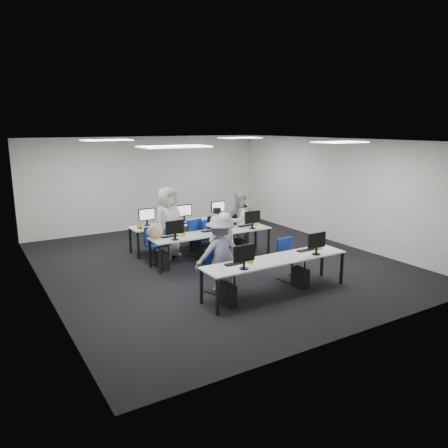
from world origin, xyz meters
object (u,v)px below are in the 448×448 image
student_1 (239,221)px  chair_7 (226,237)px  chair_6 (202,241)px  student_2 (168,222)px  desk_mid (212,234)px  chair_5 (160,250)px  chair_3 (199,245)px  chair_2 (156,252)px  student_3 (242,220)px  desk_front (276,261)px  chair_1 (290,267)px  photographer (220,253)px  chair_4 (232,239)px  chair_0 (220,279)px  student_0 (223,252)px

student_1 → chair_7: bearing=-93.6°
chair_7 → student_1: 0.68m
chair_6 → student_2: size_ratio=0.50×
desk_mid → chair_5: (-1.11, 0.72, -0.42)m
desk_mid → chair_3: 0.66m
chair_3 → chair_6: bearing=41.3°
chair_6 → chair_3: bearing=-149.3°
chair_2 → student_3: 2.66m
chair_5 → chair_7: size_ratio=0.90×
desk_front → desk_mid: size_ratio=1.00×
desk_front → student_1: size_ratio=1.97×
chair_1 → chair_3: chair_3 is taller
chair_7 → photographer: (-1.87, -2.80, 0.51)m
chair_1 → chair_6: 3.01m
chair_4 → chair_6: 0.84m
photographer → chair_5: bearing=-75.5°
chair_0 → chair_7: bearing=39.3°
chair_5 → chair_7: 2.09m
chair_2 → chair_5: (0.17, 0.15, -0.02)m
chair_1 → student_1: student_1 is taller
student_0 → student_3: size_ratio=1.07×
chair_5 → student_0: size_ratio=0.50×
desk_mid → chair_1: (0.77, -2.13, -0.39)m
chair_4 → chair_5: chair_4 is taller
chair_4 → student_0: student_0 is taller
desk_mid → chair_6: 0.93m
chair_0 → chair_1: chair_1 is taller
chair_1 → chair_5: size_ratio=1.10×
student_3 → desk_front: bearing=-116.4°
chair_2 → chair_7: 2.27m
chair_3 → photographer: 2.61m
chair_1 → photographer: size_ratio=0.57×
chair_6 → chair_1: bearing=-98.4°
chair_7 → chair_4: bearing=-97.7°
chair_6 → student_2: (-0.96, 0.04, 0.63)m
desk_front → chair_6: size_ratio=3.48×
student_3 → chair_5: bearing=174.5°
student_0 → student_2: 2.76m
desk_mid → student_0: (-0.83, -1.90, 0.15)m
student_1 → chair_5: bearing=-27.9°
desk_front → chair_3: 3.15m
chair_5 → student_3: bearing=-22.9°
chair_6 → chair_7: chair_7 is taller
chair_7 → chair_2: bearing=-179.0°
chair_4 → chair_7: bearing=98.8°
chair_3 → chair_5: chair_3 is taller
desk_front → desk_mid: bearing=90.0°
student_1 → photographer: student_1 is taller
chair_1 → student_0: size_ratio=0.55×
desk_front → photographer: bearing=142.0°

